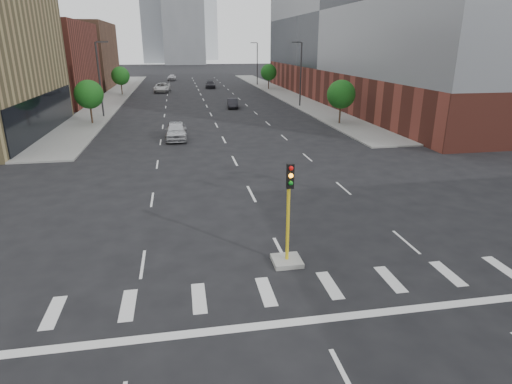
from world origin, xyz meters
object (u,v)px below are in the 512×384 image
object	(u,v)px
car_near_left	(176,131)
car_far_left	(162,88)
median_traffic_signal	(288,243)
car_distant	(172,77)
car_mid_right	(232,103)
car_deep_right	(211,84)

from	to	relation	value
car_near_left	car_far_left	distance (m)	44.39
median_traffic_signal	car_distant	xyz separation A→B (m)	(-5.39, 97.66, -0.18)
car_near_left	car_distant	size ratio (longest dim) A/B	1.08
car_mid_right	car_deep_right	world-z (taller)	car_deep_right
car_far_left	car_mid_right	bearing A→B (deg)	-63.06
car_near_left	car_mid_right	xyz separation A→B (m)	(8.03, 20.36, -0.18)
car_near_left	car_far_left	size ratio (longest dim) A/B	0.82
median_traffic_signal	car_deep_right	bearing A→B (deg)	87.96
car_mid_right	car_deep_right	xyz separation A→B (m)	(-0.82, 30.20, 0.05)
median_traffic_signal	car_mid_right	xyz separation A→B (m)	(3.54, 46.31, -0.30)
car_far_left	car_near_left	bearing A→B (deg)	-83.60
car_near_left	car_distant	world-z (taller)	car_near_left
car_mid_right	car_far_left	size ratio (longest dim) A/B	0.67
median_traffic_signal	car_far_left	xyz separation A→B (m)	(-7.04, 70.27, -0.12)
median_traffic_signal	car_mid_right	distance (m)	46.45
car_near_left	car_deep_right	size ratio (longest dim) A/B	1.01
car_far_left	car_distant	bearing A→B (deg)	89.66
median_traffic_signal	car_mid_right	world-z (taller)	median_traffic_signal
car_distant	car_mid_right	bearing A→B (deg)	-74.28
median_traffic_signal	car_deep_right	distance (m)	76.56
car_far_left	car_distant	world-z (taller)	car_far_left
car_mid_right	car_deep_right	size ratio (longest dim) A/B	0.82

